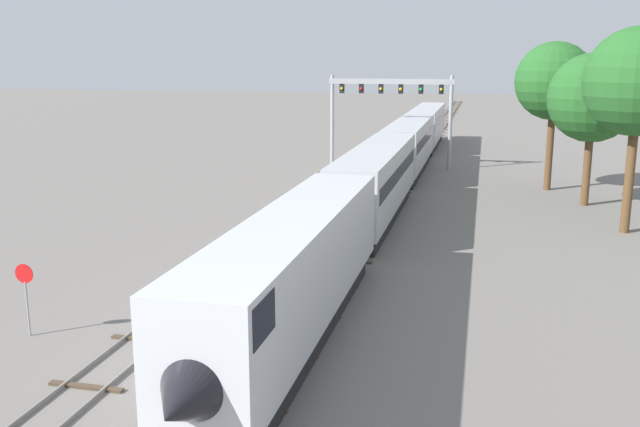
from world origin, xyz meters
name	(u,v)px	position (x,y,z in m)	size (l,w,h in m)	color
ground_plane	(211,372)	(0.00, 0.00, 0.00)	(400.00, 400.00, 0.00)	slate
track_main	(424,151)	(2.00, 60.00, 0.07)	(2.60, 200.00, 0.16)	slate
track_near	(342,177)	(-3.50, 40.00, 0.07)	(2.60, 160.00, 0.16)	slate
passenger_train	(396,160)	(2.00, 34.18, 2.60)	(3.04, 81.26, 4.80)	silver
signal_gantry	(391,100)	(-0.25, 47.08, 6.54)	(12.10, 0.49, 8.92)	#999BA0
stop_sign	(26,289)	(-8.00, 1.44, 1.87)	(0.76, 0.08, 2.88)	gray
trackside_tree_left	(593,98)	(16.03, 32.33, 7.72)	(6.31, 6.31, 10.91)	brown
trackside_tree_mid	(639,82)	(17.35, 24.23, 9.08)	(6.44, 6.44, 12.35)	brown
trackside_tree_right	(554,82)	(13.88, 38.13, 8.68)	(6.15, 6.15, 11.80)	brown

